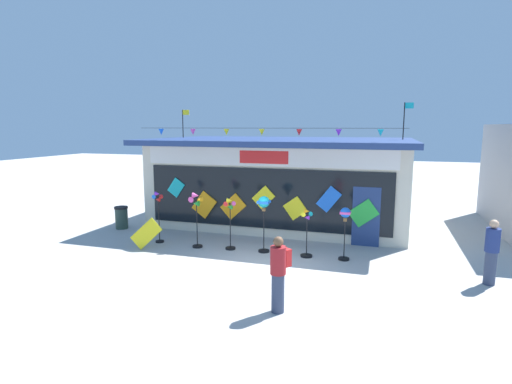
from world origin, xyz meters
The scene contains 12 objects.
ground_plane centered at (0.00, 0.00, 0.00)m, with size 80.00×80.00×0.00m, color #ADAAA5.
kite_shop_building centered at (-0.83, 6.10, 1.76)m, with size 10.25×6.75×4.87m.
wind_spinner_far_left centered at (-4.09, 1.47, 1.16)m, with size 0.35×0.29×1.78m.
wind_spinner_left centered at (-2.59, 1.33, 1.31)m, with size 0.45×0.33×1.85m.
wind_spinner_center_left centered at (-1.46, 1.46, 1.06)m, with size 0.37×0.33×1.70m.
wind_spinner_center_right centered at (-0.34, 1.53, 1.44)m, with size 0.37×0.37×1.81m.
wind_spinner_right centered at (1.05, 1.43, 0.82)m, with size 0.37×0.37×1.51m.
wind_spinner_far_right centered at (2.18, 1.50, 1.21)m, with size 0.33×0.33×1.60m.
person_near_camera centered at (5.89, 0.65, 0.86)m, with size 0.34×0.34×1.68m.
person_mid_plaza centered at (1.17, -2.46, 0.89)m, with size 0.43×0.48×1.68m.
trash_bin centered at (-6.53, 2.77, 0.44)m, with size 0.52×0.52×0.87m.
display_kite_on_ground centered at (-4.07, 0.67, 0.52)m, with size 0.53×0.03×0.97m, color yellow.
Camera 1 is at (3.21, -10.55, 3.96)m, focal length 28.65 mm.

